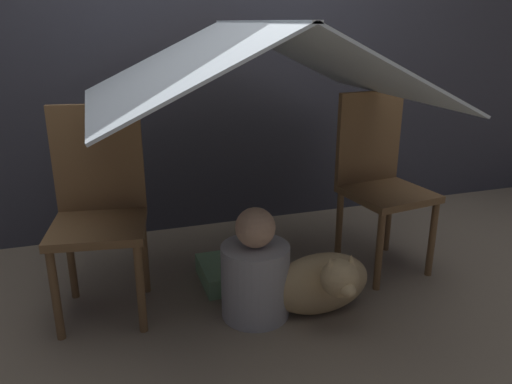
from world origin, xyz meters
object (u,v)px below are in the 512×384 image
object	(u,v)px
chair_left	(99,204)
person_front	(255,273)
chair_right	(379,176)
dog	(323,283)

from	to	relation	value
chair_left	person_front	distance (m)	0.76
person_front	chair_right	bearing A→B (deg)	20.77
chair_left	chair_right	size ratio (longest dim) A/B	1.00
person_front	dog	distance (m)	0.31
chair_left	chair_right	world-z (taller)	same
chair_left	dog	size ratio (longest dim) A/B	1.97
chair_left	person_front	xyz separation A→B (m)	(0.64, -0.30, -0.30)
chair_right	person_front	distance (m)	0.89
chair_right	dog	size ratio (longest dim) A/B	1.97
chair_left	chair_right	bearing A→B (deg)	8.70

